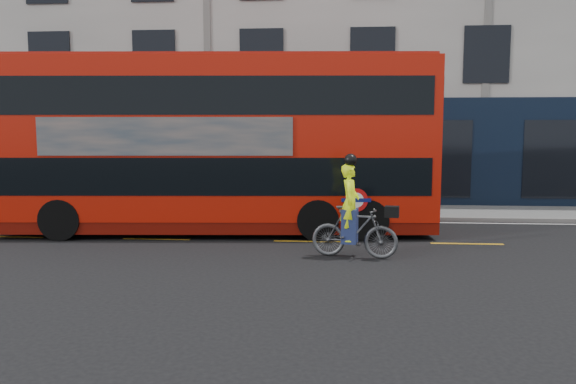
# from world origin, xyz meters

# --- Properties ---
(ground) EXTENTS (120.00, 120.00, 0.00)m
(ground) POSITION_xyz_m (0.00, 0.00, 0.00)
(ground) COLOR black
(ground) RESTS_ON ground
(pavement) EXTENTS (60.00, 3.00, 0.12)m
(pavement) POSITION_xyz_m (0.00, 6.50, 0.06)
(pavement) COLOR gray
(pavement) RESTS_ON ground
(kerb) EXTENTS (60.00, 0.12, 0.13)m
(kerb) POSITION_xyz_m (0.00, 5.00, 0.07)
(kerb) COLOR gray
(kerb) RESTS_ON ground
(building_terrace) EXTENTS (50.00, 10.07, 15.00)m
(building_terrace) POSITION_xyz_m (0.00, 12.94, 7.49)
(building_terrace) COLOR beige
(building_terrace) RESTS_ON ground
(road_edge_line) EXTENTS (58.00, 0.10, 0.01)m
(road_edge_line) POSITION_xyz_m (0.00, 4.70, 0.00)
(road_edge_line) COLOR silver
(road_edge_line) RESTS_ON ground
(lane_dashes) EXTENTS (58.00, 0.12, 0.01)m
(lane_dashes) POSITION_xyz_m (0.00, 1.50, 0.00)
(lane_dashes) COLOR #CA9017
(lane_dashes) RESTS_ON ground
(bus) EXTENTS (12.09, 3.54, 4.81)m
(bus) POSITION_xyz_m (1.39, 2.67, 2.47)
(bus) COLOR #B81507
(bus) RESTS_ON ground
(cyclist) EXTENTS (2.01, 0.89, 2.34)m
(cyclist) POSITION_xyz_m (5.08, -0.22, 0.78)
(cyclist) COLOR #4E5054
(cyclist) RESTS_ON ground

